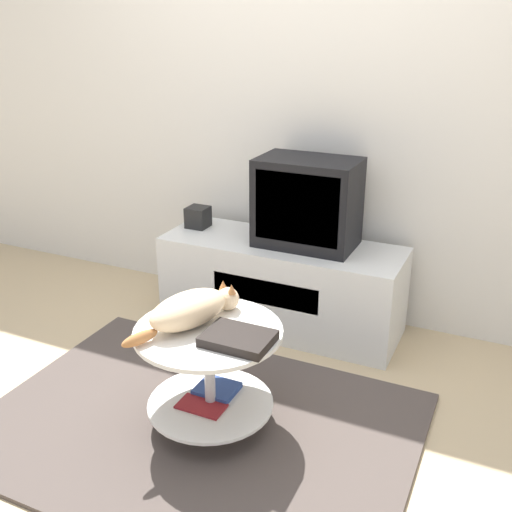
{
  "coord_description": "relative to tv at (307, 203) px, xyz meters",
  "views": [
    {
      "loc": [
        1.1,
        -1.77,
        1.61
      ],
      "look_at": [
        0.03,
        0.53,
        0.59
      ],
      "focal_mm": 42.0,
      "sensor_mm": 36.0,
      "label": 1
    }
  ],
  "objects": [
    {
      "name": "wall_back",
      "position": [
        -0.09,
        0.28,
        0.58
      ],
      "size": [
        8.0,
        0.05,
        2.6
      ],
      "color": "silver",
      "rests_on": "ground_plane"
    },
    {
      "name": "speaker",
      "position": [
        -0.66,
        0.01,
        -0.17
      ],
      "size": [
        0.12,
        0.12,
        0.12
      ],
      "color": "black",
      "rests_on": "tv_stand"
    },
    {
      "name": "dvd_box",
      "position": [
        0.12,
        -1.04,
        -0.23
      ],
      "size": [
        0.26,
        0.19,
        0.04
      ],
      "color": "black",
      "rests_on": "coffee_table"
    },
    {
      "name": "tv_stand",
      "position": [
        -0.12,
        -0.03,
        -0.47
      ],
      "size": [
        1.3,
        0.45,
        0.49
      ],
      "color": "silver",
      "rests_on": "ground_plane"
    },
    {
      "name": "cat",
      "position": [
        -0.12,
        -0.99,
        -0.18
      ],
      "size": [
        0.29,
        0.53,
        0.14
      ],
      "rotation": [
        0.0,
        0.0,
        1.2
      ],
      "color": "beige",
      "rests_on": "coffee_table"
    },
    {
      "name": "rug",
      "position": [
        -0.09,
        -1.03,
        -0.71
      ],
      "size": [
        1.78,
        1.29,
        0.02
      ],
      "color": "#4C423D",
      "rests_on": "ground_plane"
    },
    {
      "name": "tv",
      "position": [
        0.0,
        0.0,
        0.0
      ],
      "size": [
        0.51,
        0.32,
        0.46
      ],
      "color": "black",
      "rests_on": "tv_stand"
    },
    {
      "name": "ground_plane",
      "position": [
        -0.09,
        -1.03,
        -0.72
      ],
      "size": [
        12.0,
        12.0,
        0.0
      ],
      "primitive_type": "plane",
      "color": "tan"
    },
    {
      "name": "coffee_table",
      "position": [
        -0.04,
        -0.99,
        -0.42
      ],
      "size": [
        0.59,
        0.59,
        0.45
      ],
      "color": "#B2B2B7",
      "rests_on": "rug"
    }
  ]
}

